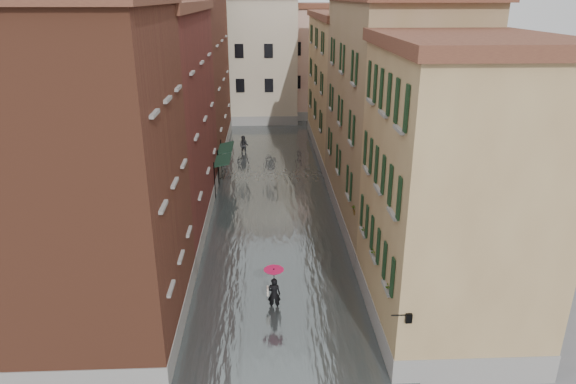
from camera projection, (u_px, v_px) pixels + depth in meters
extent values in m
plane|color=#5F5E61|center=(277.00, 299.00, 24.00)|extent=(120.00, 120.00, 0.00)
cube|color=#52595A|center=(273.00, 196.00, 36.09)|extent=(10.00, 60.00, 0.20)
cube|color=brown|center=(94.00, 186.00, 19.51)|extent=(6.00, 8.00, 13.00)
cube|color=maroon|center=(153.00, 125.00, 29.86)|extent=(6.00, 14.00, 12.50)
cube|color=brown|center=(187.00, 75.00, 43.58)|extent=(6.00, 16.00, 14.00)
cube|color=#9A7A4F|center=(454.00, 198.00, 20.37)|extent=(6.00, 8.00, 11.50)
cube|color=#95775A|center=(391.00, 118.00, 30.36)|extent=(6.00, 14.00, 13.00)
cube|color=#9A7A4F|center=(350.00, 88.00, 44.62)|extent=(6.00, 16.00, 11.50)
cube|color=#B2A48E|center=(241.00, 61.00, 56.99)|extent=(12.00, 9.00, 13.00)
cube|color=#D2AA93|center=(320.00, 63.00, 59.41)|extent=(10.00, 9.00, 12.00)
cube|color=black|center=(223.00, 160.00, 35.80)|extent=(1.09, 2.67, 0.31)
cylinder|color=black|center=(215.00, 182.00, 34.95)|extent=(0.06, 0.06, 2.80)
cylinder|color=black|center=(218.00, 170.00, 37.44)|extent=(0.06, 0.06, 2.80)
cube|color=black|center=(226.00, 148.00, 38.67)|extent=(1.09, 2.80, 0.31)
cylinder|color=black|center=(218.00, 168.00, 37.76)|extent=(0.06, 0.06, 2.80)
cylinder|color=black|center=(221.00, 157.00, 40.37)|extent=(0.06, 0.06, 2.80)
cylinder|color=black|center=(400.00, 315.00, 17.46)|extent=(0.60, 0.05, 0.05)
cube|color=black|center=(408.00, 317.00, 17.51)|extent=(0.22, 0.22, 0.35)
cube|color=beige|center=(408.00, 317.00, 17.51)|extent=(0.14, 0.14, 0.24)
cube|color=#9D3B33|center=(392.00, 291.00, 18.78)|extent=(0.22, 0.85, 0.18)
imported|color=#265926|center=(393.00, 281.00, 18.63)|extent=(0.59, 0.51, 0.66)
cube|color=#9D3B33|center=(377.00, 256.00, 21.34)|extent=(0.22, 0.85, 0.18)
imported|color=#265926|center=(377.00, 247.00, 21.18)|extent=(0.59, 0.51, 0.66)
cube|color=#9D3B33|center=(367.00, 233.00, 23.36)|extent=(0.22, 0.85, 0.18)
imported|color=#265926|center=(367.00, 225.00, 23.21)|extent=(0.59, 0.51, 0.66)
cube|color=#9D3B33|center=(357.00, 210.00, 25.86)|extent=(0.22, 0.85, 0.18)
imported|color=#265926|center=(357.00, 203.00, 25.71)|extent=(0.59, 0.51, 0.66)
imported|color=black|center=(274.00, 294.00, 22.90)|extent=(0.60, 0.41, 1.62)
cube|color=#C2B2A1|center=(268.00, 291.00, 22.88)|extent=(0.08, 0.30, 0.38)
cylinder|color=black|center=(274.00, 284.00, 22.71)|extent=(0.02, 0.02, 1.00)
cone|color=#CA0D44|center=(274.00, 272.00, 22.50)|extent=(0.91, 0.91, 0.28)
imported|color=black|center=(244.00, 146.00, 45.32)|extent=(1.01, 0.89, 1.75)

